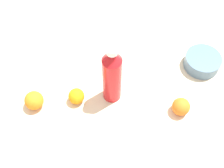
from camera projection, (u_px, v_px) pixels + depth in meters
ground_plane at (101, 101)px, 1.18m from camera, size 2.40×2.40×0.00m
water_bottle at (112, 76)px, 1.09m from camera, size 0.07×0.07×0.29m
orange_0 at (181, 107)px, 1.13m from camera, size 0.07×0.07×0.07m
orange_1 at (76, 96)px, 1.16m from camera, size 0.06×0.06×0.06m
orange_2 at (34, 100)px, 1.14m from camera, size 0.07×0.07×0.07m
ceramic_bowl at (202, 62)px, 1.25m from camera, size 0.15×0.15×0.05m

